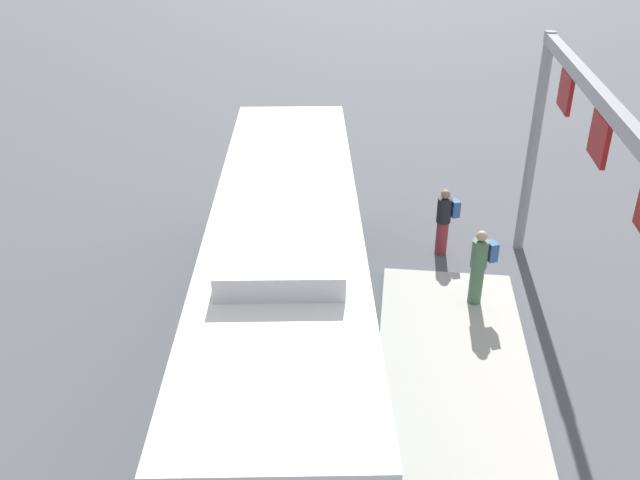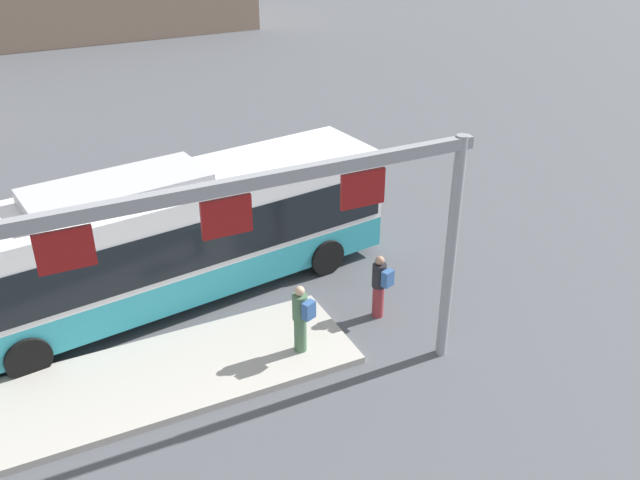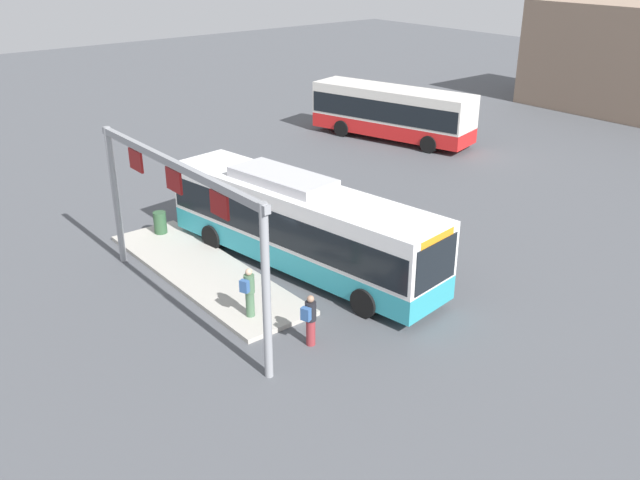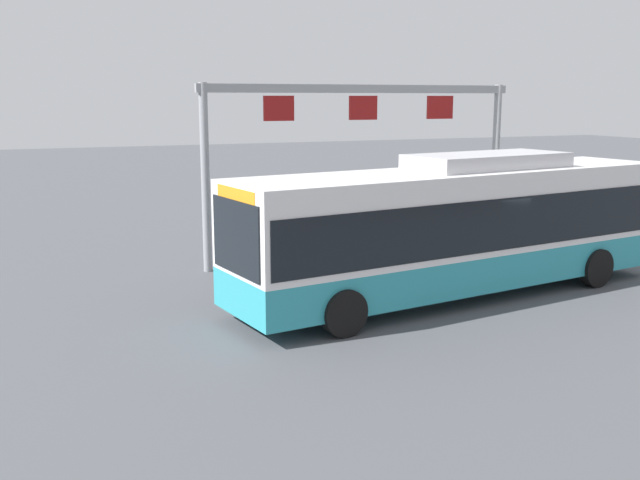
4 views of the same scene
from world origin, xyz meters
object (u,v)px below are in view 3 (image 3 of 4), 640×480
bus_main (300,222)px  person_boarding (310,319)px  bus_background_left (392,110)px  person_waiting_near (249,291)px  trash_bin (160,223)px

bus_main → person_boarding: (4.44, -3.04, -0.92)m
bus_background_left → person_boarding: size_ratio=6.16×
person_boarding → person_waiting_near: 2.43m
bus_main → bus_background_left: 18.31m
person_waiting_near → trash_bin: size_ratio=1.86×
trash_bin → bus_background_left: bearing=104.8°
bus_main → trash_bin: bus_main is taller
person_waiting_near → person_boarding: bearing=-98.1°
bus_main → person_waiting_near: size_ratio=7.17×
bus_background_left → person_waiting_near: size_ratio=6.16×
bus_main → trash_bin: 6.57m
bus_main → person_waiting_near: bus_main is taller
bus_background_left → person_boarding: bus_background_left is taller
bus_main → trash_bin: size_ratio=13.31×
bus_background_left → person_waiting_near: bus_background_left is taller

